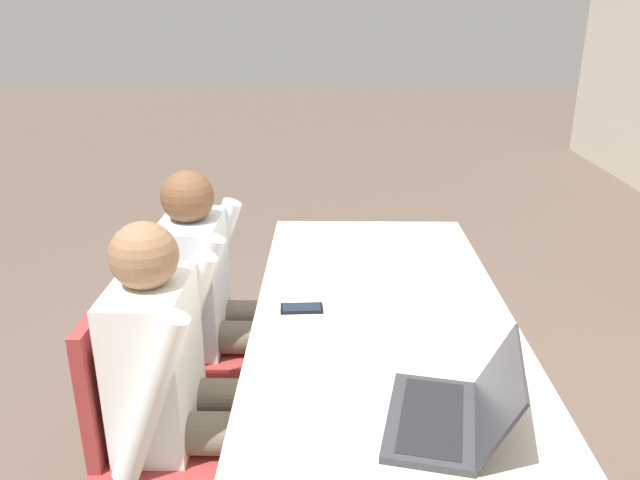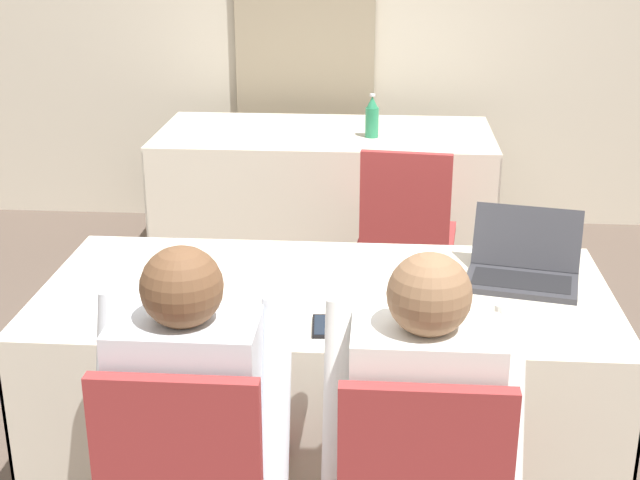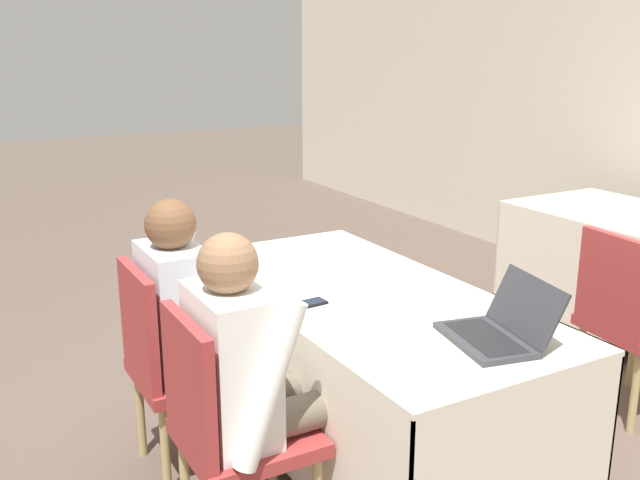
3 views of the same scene
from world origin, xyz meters
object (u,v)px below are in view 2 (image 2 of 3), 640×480
at_px(water_bottle, 372,118).
at_px(person_white_shirt, 421,427).
at_px(cell_phone, 325,326).
at_px(chair_far_spare, 406,230).
at_px(laptop, 523,269).
at_px(person_checkered_shirt, 197,418).

distance_m(water_bottle, person_white_shirt, 2.70).
height_order(cell_phone, chair_far_spare, chair_far_spare).
distance_m(laptop, water_bottle, 2.00).
xyz_separation_m(laptop, person_checkered_shirt, (-0.93, -0.76, -0.14)).
xyz_separation_m(cell_phone, chair_far_spare, (0.27, 1.57, -0.26)).
height_order(laptop, water_bottle, water_bottle).
bearing_deg(water_bottle, person_white_shirt, -86.15).
bearing_deg(person_checkered_shirt, water_bottle, -98.51).
relative_size(laptop, water_bottle, 1.76).
bearing_deg(person_white_shirt, person_checkered_shirt, 0.00).
height_order(chair_far_spare, person_checkered_shirt, person_checkered_shirt).
bearing_deg(chair_far_spare, laptop, 112.89).
height_order(water_bottle, person_white_shirt, person_white_shirt).
distance_m(water_bottle, chair_far_spare, 0.85).
distance_m(person_checkered_shirt, person_white_shirt, 0.58).
height_order(water_bottle, chair_far_spare, water_bottle).
bearing_deg(water_bottle, chair_far_spare, -76.44).
xyz_separation_m(laptop, water_bottle, (-0.53, 1.93, 0.06)).
relative_size(laptop, person_checkered_shirt, 0.35).
xyz_separation_m(laptop, cell_phone, (-0.62, -0.40, -0.04)).
bearing_deg(water_bottle, cell_phone, -92.28).
relative_size(laptop, cell_phone, 2.76).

